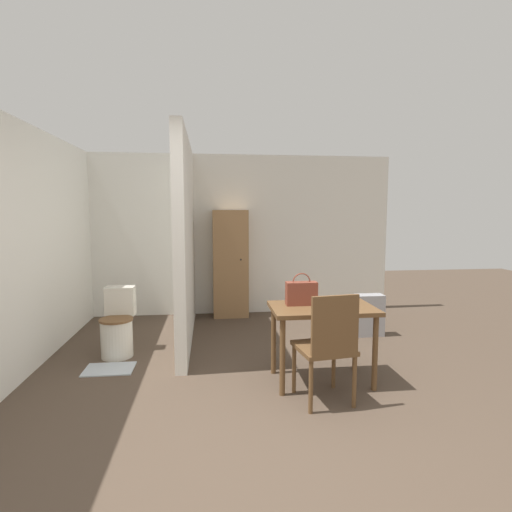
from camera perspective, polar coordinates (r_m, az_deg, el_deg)
ground_plane at (r=2.91m, az=0.56°, el=-27.35°), size 16.00×16.00×0.00m
wall_back at (r=6.36m, az=-3.93°, el=3.01°), size 5.19×0.12×2.50m
wall_left at (r=4.73m, az=-29.67°, el=1.06°), size 0.12×4.87×2.50m
partition_wall at (r=5.09m, az=-10.01°, el=2.11°), size 0.12×2.42×2.50m
dining_table at (r=3.85m, az=9.45°, el=-8.60°), size 0.97×0.61×0.73m
wooden_chair at (r=3.45m, az=10.20°, el=-12.26°), size 0.50×0.50×0.96m
toilet at (r=4.84m, az=-19.14°, el=-9.57°), size 0.37×0.51×0.75m
handbag at (r=3.83m, az=6.51°, el=-5.26°), size 0.29×0.11×0.31m
wooden_cabinet at (r=6.15m, az=-3.68°, el=-1.11°), size 0.53×0.36×1.64m
bath_mat at (r=4.53m, az=-20.23°, el=-14.92°), size 0.49×0.35×0.01m
space_heater at (r=5.48m, az=15.87°, el=-8.11°), size 0.36×0.19×0.54m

